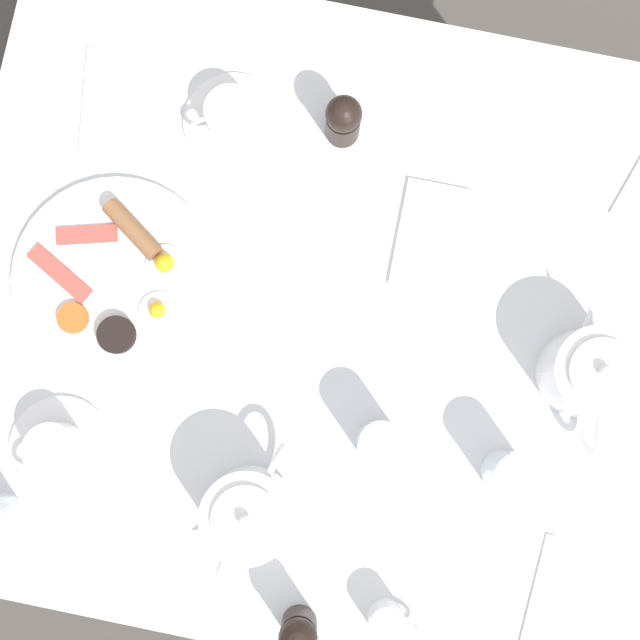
% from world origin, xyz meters
% --- Properties ---
extents(ground_plane, '(8.00, 8.00, 0.00)m').
position_xyz_m(ground_plane, '(0.00, 0.00, 0.00)').
color(ground_plane, '#4C4742').
extents(table, '(1.10, 0.96, 0.71)m').
position_xyz_m(table, '(0.00, 0.00, 0.64)').
color(table, silver).
rests_on(table, ground_plane).
extents(breakfast_plate, '(0.31, 0.31, 0.04)m').
position_xyz_m(breakfast_plate, '(-0.30, -0.00, 0.72)').
color(breakfast_plate, white).
rests_on(breakfast_plate, table).
extents(teapot_near, '(0.13, 0.22, 0.13)m').
position_xyz_m(teapot_near, '(0.39, -0.00, 0.76)').
color(teapot_near, white).
rests_on(teapot_near, table).
extents(teapot_far, '(0.13, 0.22, 0.13)m').
position_xyz_m(teapot_far, '(-0.04, -0.28, 0.76)').
color(teapot_far, white).
rests_on(teapot_far, table).
extents(teacup_with_saucer_left, '(0.15, 0.15, 0.06)m').
position_xyz_m(teacup_with_saucer_left, '(-0.19, 0.27, 0.73)').
color(teacup_with_saucer_left, white).
rests_on(teacup_with_saucer_left, table).
extents(teacup_with_saucer_right, '(0.15, 0.15, 0.06)m').
position_xyz_m(teacup_with_saucer_right, '(-0.33, -0.26, 0.73)').
color(teacup_with_saucer_right, white).
rests_on(teacup_with_saucer_right, table).
extents(water_glass_short, '(0.06, 0.06, 0.10)m').
position_xyz_m(water_glass_short, '(0.30, -0.16, 0.76)').
color(water_glass_short, white).
rests_on(water_glass_short, table).
extents(wine_glass_spare, '(0.06, 0.06, 0.10)m').
position_xyz_m(wine_glass_spare, '(0.12, -0.15, 0.76)').
color(wine_glass_spare, white).
rests_on(wine_glass_spare, table).
extents(creamer_jug, '(0.08, 0.05, 0.06)m').
position_xyz_m(creamer_jug, '(0.18, -0.40, 0.74)').
color(creamer_jug, white).
rests_on(creamer_jug, table).
extents(pepper_grinder, '(0.05, 0.05, 0.11)m').
position_xyz_m(pepper_grinder, '(-0.02, 0.29, 0.76)').
color(pepper_grinder, black).
rests_on(pepper_grinder, table).
extents(salt_grinder, '(0.05, 0.05, 0.11)m').
position_xyz_m(salt_grinder, '(0.06, -0.43, 0.76)').
color(salt_grinder, black).
rests_on(salt_grinder, table).
extents(napkin_folded, '(0.10, 0.16, 0.01)m').
position_xyz_m(napkin_folded, '(0.13, 0.15, 0.71)').
color(napkin_folded, white).
rests_on(napkin_folded, table).
extents(knife_by_plate, '(0.03, 0.19, 0.00)m').
position_xyz_m(knife_by_plate, '(0.38, -0.33, 0.71)').
color(knife_by_plate, silver).
rests_on(knife_by_plate, table).
extents(spoon_for_tea, '(0.04, 0.17, 0.00)m').
position_xyz_m(spoon_for_tea, '(-0.41, 0.26, 0.71)').
color(spoon_for_tea, silver).
rests_on(spoon_for_tea, table).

